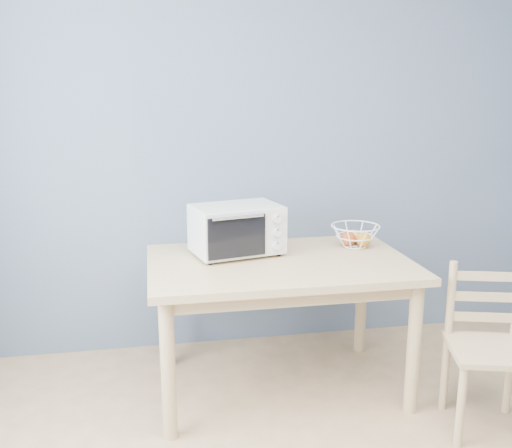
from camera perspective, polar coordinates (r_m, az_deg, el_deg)
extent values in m
cube|color=slate|center=(3.63, 1.17, 7.84)|extent=(4.00, 0.01, 2.60)
cube|color=tan|center=(3.07, 2.38, -4.00)|extent=(1.40, 0.90, 0.04)
cylinder|color=tan|center=(2.80, -8.77, -14.23)|extent=(0.07, 0.07, 0.71)
cylinder|color=tan|center=(3.08, 15.49, -11.92)|extent=(0.07, 0.07, 0.71)
cylinder|color=tan|center=(3.47, -9.22, -8.66)|extent=(0.07, 0.07, 0.71)
cylinder|color=tan|center=(3.70, 10.49, -7.31)|extent=(0.07, 0.07, 0.71)
cube|color=beige|center=(3.14, -1.96, -0.46)|extent=(0.53, 0.41, 0.26)
cube|color=black|center=(3.12, -3.04, -0.61)|extent=(0.36, 0.34, 0.20)
cube|color=black|center=(2.97, -1.92, -1.30)|extent=(0.31, 0.08, 0.22)
cylinder|color=silver|center=(2.93, -1.79, 0.65)|extent=(0.28, 0.08, 0.01)
cube|color=beige|center=(3.07, 2.04, -0.79)|extent=(0.13, 0.04, 0.24)
cylinder|color=black|center=(3.00, -4.63, -3.90)|extent=(0.03, 0.03, 0.02)
cylinder|color=black|center=(3.15, 2.26, -3.05)|extent=(0.03, 0.03, 0.02)
cylinder|color=black|center=(3.22, -6.05, -2.74)|extent=(0.03, 0.03, 0.02)
cylinder|color=black|center=(3.36, 0.45, -2.00)|extent=(0.03, 0.03, 0.02)
cylinder|color=silver|center=(3.04, 2.15, 0.51)|extent=(0.05, 0.03, 0.05)
cylinder|color=silver|center=(3.06, 2.14, -0.84)|extent=(0.05, 0.03, 0.05)
cylinder|color=silver|center=(3.08, 2.13, -2.17)|extent=(0.05, 0.03, 0.05)
torus|color=silver|center=(3.33, 9.92, -0.19)|extent=(0.31, 0.31, 0.01)
torus|color=silver|center=(3.35, 9.88, -1.20)|extent=(0.24, 0.24, 0.01)
torus|color=silver|center=(3.36, 9.84, -2.19)|extent=(0.15, 0.15, 0.01)
sphere|color=red|center=(3.35, 9.19, -1.46)|extent=(0.09, 0.09, 0.09)
sphere|color=#C27716|center=(3.35, 10.70, -1.56)|extent=(0.09, 0.09, 0.09)
sphere|color=#FEA462|center=(3.41, 9.64, -1.29)|extent=(0.08, 0.08, 0.08)
cube|color=tan|center=(3.03, 22.39, -11.59)|extent=(0.47, 0.47, 0.03)
cylinder|color=tan|center=(2.94, 19.80, -16.84)|extent=(0.04, 0.04, 0.41)
cylinder|color=tan|center=(3.22, 18.35, -14.00)|extent=(0.04, 0.04, 0.41)
cylinder|color=tan|center=(3.31, 23.99, -13.74)|extent=(0.04, 0.04, 0.41)
cylinder|color=tan|center=(3.06, 18.90, -7.21)|extent=(0.04, 0.04, 0.41)
cube|color=tan|center=(3.13, 21.70, -8.65)|extent=(0.32, 0.10, 0.05)
cube|color=tan|center=(3.09, 21.87, -6.78)|extent=(0.32, 0.10, 0.05)
cube|color=tan|center=(3.06, 22.04, -4.87)|extent=(0.32, 0.10, 0.05)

